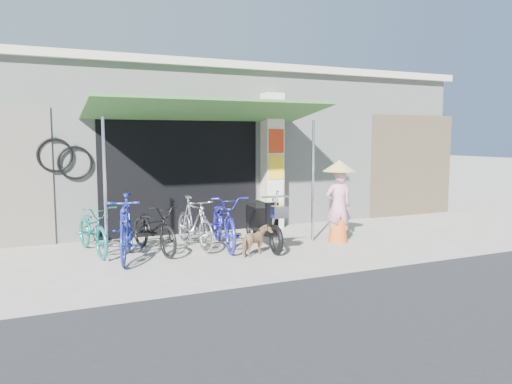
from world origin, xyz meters
name	(u,v)px	position (x,y,z in m)	size (l,w,h in m)	color
ground	(290,254)	(0.00, 0.00, 0.00)	(80.00, 80.00, 0.00)	#A39D93
bicycle_shop	(198,145)	(0.00, 5.09, 1.83)	(12.30, 5.30, 3.66)	#A6ABA3
shop_pillar	(272,161)	(0.85, 2.45, 1.50)	(0.42, 0.44, 3.00)	beige
awning	(209,112)	(-0.90, 1.63, 2.51)	(4.60, 1.88, 2.72)	#31612B
neighbour_right	(412,166)	(5.00, 2.59, 1.30)	(2.60, 0.06, 2.60)	brown
bike_teal	(93,229)	(-3.13, 1.47, 0.44)	(0.58, 1.66, 0.87)	#19706B
bike_blue	(126,228)	(-2.69, 0.75, 0.54)	(0.51, 1.81, 1.09)	navy
bike_black	(154,228)	(-2.14, 1.09, 0.44)	(0.58, 1.67, 0.88)	black
bike_silver	(194,222)	(-1.38, 1.16, 0.48)	(0.45, 1.58, 0.95)	#AEADB2
bike_navy	(224,221)	(-0.86, 0.97, 0.50)	(0.66, 1.90, 1.00)	#22229E
street_dog	(256,241)	(-0.60, 0.11, 0.26)	(0.28, 0.62, 0.53)	#9E7A53
moped	(262,222)	(-0.21, 0.70, 0.47)	(0.52, 1.83, 1.03)	black
nun	(339,201)	(1.32, 0.47, 0.81)	(0.64, 0.64, 1.60)	pink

